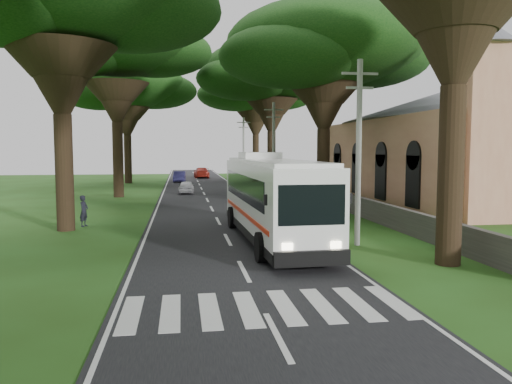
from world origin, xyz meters
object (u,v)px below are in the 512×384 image
pole_near (359,149)px  coach_bus (272,197)px  pedestrian (84,211)px  distant_car_b (179,177)px  church (441,140)px  distant_car_a (186,187)px  pole_mid (274,149)px  distant_car_c (201,173)px  pole_far (244,149)px

pole_near → coach_bus: pole_near is taller
pole_near → pedestrian: bearing=150.5°
coach_bus → pedestrian: size_ratio=7.48×
coach_bus → distant_car_b: (-4.30, 41.24, -1.30)m
church → pole_near: size_ratio=3.00×
pedestrian → distant_car_a: bearing=1.6°
pole_near → pole_mid: 20.00m
coach_bus → pedestrian: (-9.32, 5.67, -1.15)m
distant_car_b → pedestrian: pedestrian is taller
coach_bus → distant_car_c: bearing=89.7°
distant_car_b → church: bearing=-50.8°
distant_car_a → distant_car_c: bearing=-93.4°
coach_bus → church: bearing=39.7°
church → coach_bus: size_ratio=1.89×
distant_car_c → pole_mid: bearing=97.5°
pole_near → coach_bus: size_ratio=0.63×
pole_far → coach_bus: size_ratio=0.63×
pole_far → coach_bus: pole_far is taller
distant_car_a → distant_car_b: size_ratio=0.87×
pole_far → distant_car_b: bearing=160.2°
pole_near → pedestrian: (-12.83, 7.25, -3.33)m
distant_car_c → pole_near: bearing=94.2°
pole_near → pole_far: bearing=90.0°
distant_car_b → distant_car_c: size_ratio=0.79×
church → distant_car_b: (-20.17, 27.27, -4.21)m
coach_bus → distant_car_b: size_ratio=3.11×
pedestrian → pole_mid: bearing=-26.9°
pole_near → pedestrian: size_ratio=4.73×
pole_mid → distant_car_a: 10.18m
pole_near → coach_bus: (-3.51, 1.58, -2.18)m
distant_car_a → coach_bus: bearing=100.4°
distant_car_b → pedestrian: (-5.02, -35.57, 0.14)m
pole_mid → distant_car_c: 31.95m
pedestrian → coach_bus: bearing=-103.1°
coach_bus → distant_car_a: (-3.62, 24.77, -1.36)m
church → coach_bus: church is taller
pole_near → coach_bus: bearing=155.8°
church → distant_car_b: 34.18m
pole_far → distant_car_b: 9.00m
distant_car_a → pedestrian: 19.93m
church → distant_car_a: size_ratio=6.73×
pole_far → pedestrian: size_ratio=4.73×
church → pedestrian: church is taller
pole_near → pole_far: same height
distant_car_c → pedestrian: size_ratio=3.03×
distant_car_a → distant_car_c: distant_car_c is taller
church → pole_near: bearing=-128.5°
distant_car_a → distant_car_b: bearing=-85.5°
distant_car_b → pedestrian: size_ratio=2.41×
pole_far → distant_car_a: size_ratio=2.24×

